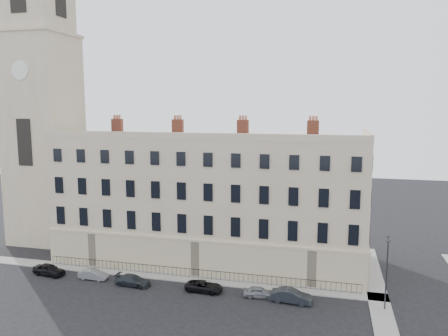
# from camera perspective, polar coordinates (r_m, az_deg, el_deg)

# --- Properties ---
(ground) EXTENTS (160.00, 160.00, 0.00)m
(ground) POSITION_cam_1_polar(r_m,az_deg,el_deg) (42.93, 1.75, -17.57)
(ground) COLOR black
(ground) RESTS_ON ground
(terrace) EXTENTS (36.22, 12.22, 17.00)m
(terrace) POSITION_cam_1_polar(r_m,az_deg,el_deg) (52.92, -1.81, -4.00)
(terrace) COLOR #BDAB8D
(terrace) RESTS_ON ground
(church_tower) EXTENTS (8.00, 8.13, 44.00)m
(church_tower) POSITION_cam_1_polar(r_m,az_deg,el_deg) (64.30, -22.62, 7.55)
(church_tower) COLOR #BDAB8D
(church_tower) RESTS_ON ground
(pavement_terrace) EXTENTS (48.00, 2.00, 0.12)m
(pavement_terrace) POSITION_cam_1_polar(r_m,az_deg,el_deg) (50.05, -8.58, -13.73)
(pavement_terrace) COLOR gray
(pavement_terrace) RESTS_ON ground
(pavement_east_return) EXTENTS (2.00, 24.00, 0.12)m
(pavement_east_return) POSITION_cam_1_polar(r_m,az_deg,el_deg) (49.69, 19.14, -14.27)
(pavement_east_return) COLOR gray
(pavement_east_return) RESTS_ON ground
(railings) EXTENTS (35.00, 0.04, 0.96)m
(railings) POSITION_cam_1_polar(r_m,az_deg,el_deg) (48.92, -3.95, -13.56)
(railings) COLOR black
(railings) RESTS_ON ground
(car_a) EXTENTS (3.86, 1.94, 1.26)m
(car_a) POSITION_cam_1_polar(r_m,az_deg,el_deg) (53.26, -21.89, -12.21)
(car_a) COLOR black
(car_a) RESTS_ON ground
(car_b) EXTENTS (3.23, 1.16, 1.06)m
(car_b) POSITION_cam_1_polar(r_m,az_deg,el_deg) (50.56, -16.69, -13.19)
(car_b) COLOR slate
(car_b) RESTS_ON ground
(car_c) EXTENTS (3.90, 1.79, 1.10)m
(car_c) POSITION_cam_1_polar(r_m,az_deg,el_deg) (47.97, -11.83, -14.17)
(car_c) COLOR #22272D
(car_c) RESTS_ON ground
(car_d) EXTENTS (3.88, 1.91, 1.06)m
(car_d) POSITION_cam_1_polar(r_m,az_deg,el_deg) (45.70, -2.62, -15.19)
(car_d) COLOR black
(car_d) RESTS_ON ground
(car_e) EXTENTS (3.24, 1.62, 1.06)m
(car_e) POSITION_cam_1_polar(r_m,az_deg,el_deg) (44.56, 4.63, -15.84)
(car_e) COLOR gray
(car_e) RESTS_ON ground
(car_f) EXTENTS (4.01, 1.65, 1.29)m
(car_f) POSITION_cam_1_polar(r_m,az_deg,el_deg) (43.81, 8.76, -16.19)
(car_f) COLOR #20242B
(car_f) RESTS_ON ground
(streetlamp) EXTENTS (0.44, 1.51, 7.06)m
(streetlamp) POSITION_cam_1_polar(r_m,az_deg,el_deg) (43.15, 20.48, -12.32)
(streetlamp) COLOR #2F2F34
(streetlamp) RESTS_ON ground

